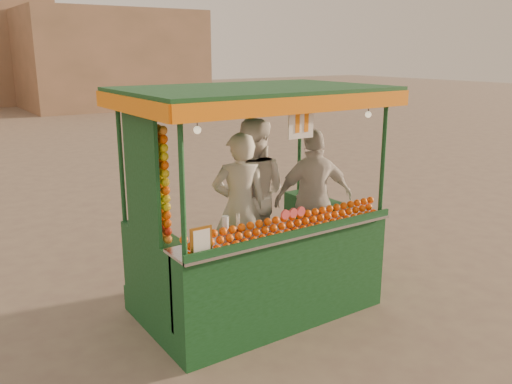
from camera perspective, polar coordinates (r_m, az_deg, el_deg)
ground at (r=6.40m, az=-1.52°, el=-12.48°), size 90.00×90.00×0.00m
building_right at (r=30.51m, az=-15.25°, el=13.53°), size 9.00×6.00×5.00m
juice_cart at (r=6.02m, az=-0.13°, el=-5.63°), size 2.83×1.83×2.57m
vendor_left at (r=6.19m, az=-1.74°, el=-1.67°), size 0.75×0.64×1.76m
vendor_middle at (r=6.55m, az=-0.49°, el=-0.23°), size 1.14×1.15×1.88m
vendor_right at (r=6.64m, az=6.19°, el=-0.73°), size 1.10×0.71×1.73m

